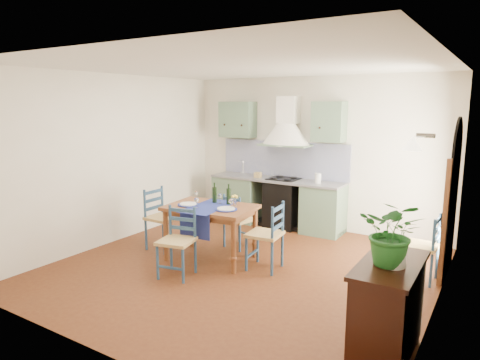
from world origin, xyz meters
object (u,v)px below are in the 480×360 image
at_px(chair_near, 178,241).
at_px(potted_plant, 393,233).
at_px(dining_table, 211,212).
at_px(sideboard, 387,308).

relative_size(chair_near, potted_plant, 1.59).
bearing_deg(chair_near, dining_table, 89.13).
relative_size(sideboard, potted_plant, 1.78).
relative_size(dining_table, chair_near, 1.45).
height_order(chair_near, potted_plant, potted_plant).
bearing_deg(dining_table, sideboard, -23.63).
bearing_deg(potted_plant, dining_table, 155.46).
distance_m(sideboard, potted_plant, 0.72).
bearing_deg(chair_near, potted_plant, -11.07).
distance_m(dining_table, sideboard, 3.13).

